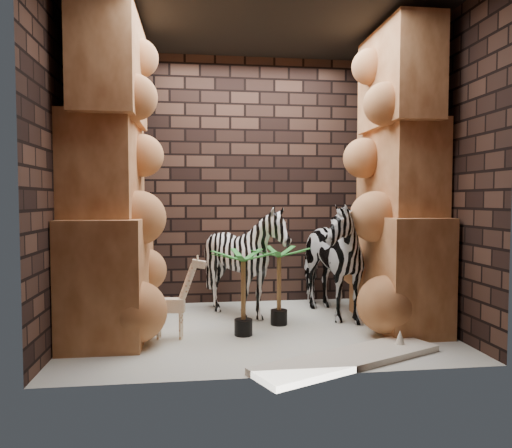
{
  "coord_description": "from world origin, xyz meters",
  "views": [
    {
      "loc": [
        -0.59,
        -4.5,
        1.27
      ],
      "look_at": [
        -0.0,
        0.15,
        1.02
      ],
      "focal_mm": 32.94,
      "sensor_mm": 36.0,
      "label": 1
    }
  ],
  "objects": [
    {
      "name": "zebra_left",
      "position": [
        -0.09,
        0.45,
        0.54
      ],
      "size": [
        1.15,
        1.34,
        1.09
      ],
      "primitive_type": "imported",
      "rotation": [
        0.0,
        0.0,
        -0.16
      ],
      "color": "white",
      "rests_on": "floor"
    },
    {
      "name": "surfboard",
      "position": [
        0.58,
        -1.02,
        0.03
      ],
      "size": [
        1.66,
        1.04,
        0.05
      ],
      "primitive_type": "cube",
      "rotation": [
        0.0,
        0.0,
        0.42
      ],
      "color": "silver",
      "rests_on": "floor"
    },
    {
      "name": "rock_pillar_right",
      "position": [
        1.42,
        0.0,
        1.5
      ],
      "size": [
        0.58,
        1.25,
        3.0
      ],
      "primitive_type": null,
      "color": "tan",
      "rests_on": "floor"
    },
    {
      "name": "zebra_right",
      "position": [
        0.77,
        0.43,
        0.72
      ],
      "size": [
        0.9,
        1.34,
        1.45
      ],
      "primitive_type": "imported",
      "rotation": [
        0.0,
        0.0,
        0.21
      ],
      "color": "white",
      "rests_on": "floor"
    },
    {
      "name": "rock_pillar_left",
      "position": [
        -1.4,
        0.0,
        1.5
      ],
      "size": [
        0.68,
        1.3,
        3.0
      ],
      "primitive_type": null,
      "color": "tan",
      "rests_on": "floor"
    },
    {
      "name": "floor",
      "position": [
        0.0,
        0.0,
        0.0
      ],
      "size": [
        3.5,
        3.5,
        0.0
      ],
      "primitive_type": "plane",
      "color": "beige",
      "rests_on": "ground"
    },
    {
      "name": "giraffe_toy",
      "position": [
        -0.84,
        -0.22,
        0.39
      ],
      "size": [
        0.42,
        0.18,
        0.78
      ],
      "primitive_type": null,
      "rotation": [
        0.0,
        0.0,
        -0.12
      ],
      "color": "#FFE5C1",
      "rests_on": "floor"
    },
    {
      "name": "palm_back",
      "position": [
        -0.17,
        -0.19,
        0.4
      ],
      "size": [
        0.36,
        0.36,
        0.81
      ],
      "primitive_type": null,
      "color": "#216D25",
      "rests_on": "floor"
    },
    {
      "name": "wall_left",
      "position": [
        -1.75,
        0.0,
        1.5
      ],
      "size": [
        0.0,
        3.0,
        3.0
      ],
      "primitive_type": "plane",
      "rotation": [
        1.57,
        0.0,
        1.57
      ],
      "color": "black",
      "rests_on": "ground"
    },
    {
      "name": "wall_back",
      "position": [
        0.0,
        1.25,
        1.5
      ],
      "size": [
        3.5,
        0.0,
        3.5
      ],
      "primitive_type": "plane",
      "rotation": [
        1.57,
        0.0,
        0.0
      ],
      "color": "black",
      "rests_on": "ground"
    },
    {
      "name": "palm_front",
      "position": [
        0.23,
        0.14,
        0.4
      ],
      "size": [
        0.36,
        0.36,
        0.8
      ],
      "primitive_type": null,
      "color": "#216D25",
      "rests_on": "floor"
    },
    {
      "name": "wall_right",
      "position": [
        1.75,
        0.0,
        1.5
      ],
      "size": [
        0.0,
        3.0,
        3.0
      ],
      "primitive_type": "plane",
      "rotation": [
        1.57,
        0.0,
        -1.57
      ],
      "color": "black",
      "rests_on": "ground"
    },
    {
      "name": "wall_front",
      "position": [
        0.0,
        -1.25,
        1.5
      ],
      "size": [
        3.5,
        0.0,
        3.5
      ],
      "primitive_type": "plane",
      "rotation": [
        -1.57,
        0.0,
        0.0
      ],
      "color": "black",
      "rests_on": "ground"
    },
    {
      "name": "ceiling",
      "position": [
        0.0,
        0.0,
        3.0
      ],
      "size": [
        3.5,
        3.5,
        0.0
      ],
      "primitive_type": "plane",
      "rotation": [
        3.14,
        0.0,
        0.0
      ],
      "color": "black",
      "rests_on": "ground"
    }
  ]
}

